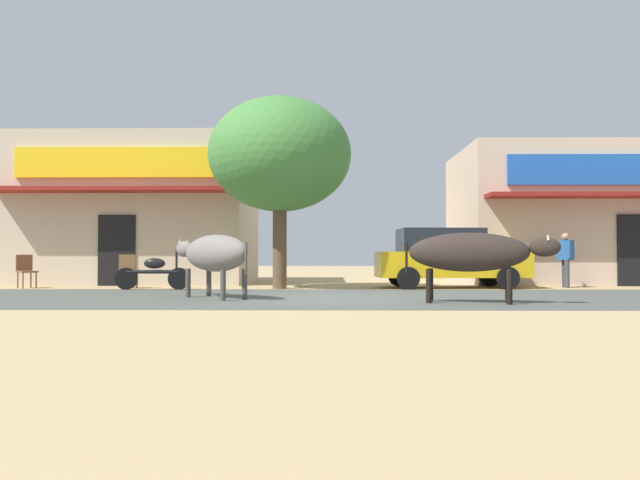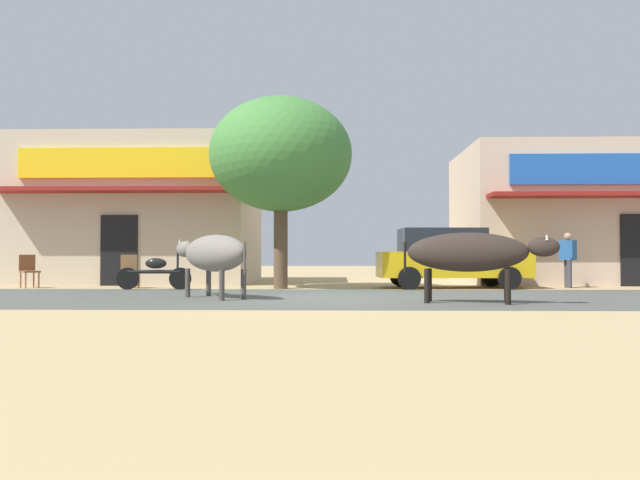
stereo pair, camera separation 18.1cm
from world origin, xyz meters
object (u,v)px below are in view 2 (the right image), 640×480
at_px(parked_hatchback_car, 449,257).
at_px(cafe_chair_by_doorway, 29,269).
at_px(pedestrian_by_shop, 568,256).
at_px(parked_motorcycle, 155,272).
at_px(cow_near_brown, 214,254).
at_px(cafe_chair_near_tree, 130,269).
at_px(cow_far_dark, 471,253).
at_px(roadside_tree, 281,155).

height_order(parked_hatchback_car, cafe_chair_by_doorway, parked_hatchback_car).
relative_size(pedestrian_by_shop, cafe_chair_by_doorway, 1.66).
bearing_deg(parked_hatchback_car, pedestrian_by_shop, 2.23).
height_order(parked_hatchback_car, pedestrian_by_shop, parked_hatchback_car).
height_order(parked_motorcycle, cow_near_brown, cow_near_brown).
xyz_separation_m(parked_motorcycle, cafe_chair_near_tree, (-0.87, 0.61, 0.05)).
distance_m(cow_near_brown, cow_far_dark, 5.27).
bearing_deg(parked_motorcycle, roadside_tree, 8.42).
xyz_separation_m(parked_motorcycle, cow_near_brown, (2.19, -3.25, 0.47)).
height_order(parked_motorcycle, cafe_chair_by_doorway, parked_motorcycle).
distance_m(parked_hatchback_car, cafe_chair_by_doorway, 11.63).
xyz_separation_m(parked_motorcycle, cow_far_dark, (7.31, -4.52, 0.49)).
height_order(cow_near_brown, pedestrian_by_shop, pedestrian_by_shop).
xyz_separation_m(roadside_tree, cafe_chair_near_tree, (-4.14, 0.12, -3.10)).
bearing_deg(cafe_chair_near_tree, cow_near_brown, -51.60).
height_order(parked_hatchback_car, cow_near_brown, parked_hatchback_car).
bearing_deg(pedestrian_by_shop, cow_far_dark, -124.32).
bearing_deg(parked_hatchback_car, parked_motorcycle, -172.42).
distance_m(roadside_tree, cafe_chair_by_doorway, 7.66).
xyz_separation_m(cow_far_dark, cafe_chair_by_doorway, (-11.04, 5.24, -0.43)).
bearing_deg(cafe_chair_by_doorway, parked_motorcycle, -10.88).
relative_size(parked_hatchback_car, cafe_chair_by_doorway, 4.50).
xyz_separation_m(pedestrian_by_shop, cafe_chair_by_doorway, (-14.93, -0.46, -0.37)).
bearing_deg(cafe_chair_near_tree, parked_hatchback_car, 2.89).
relative_size(cow_near_brown, cafe_chair_near_tree, 2.52).
distance_m(cow_near_brown, cafe_chair_by_doorway, 7.14).
relative_size(parked_hatchback_car, cow_near_brown, 1.79).
height_order(parked_motorcycle, cafe_chair_near_tree, parked_motorcycle).
distance_m(parked_hatchback_car, cafe_chair_near_tree, 8.77).
height_order(roadside_tree, cafe_chair_near_tree, roadside_tree).
bearing_deg(pedestrian_by_shop, cow_near_brown, -153.82).
distance_m(roadside_tree, cow_near_brown, 4.72).
bearing_deg(pedestrian_by_shop, parked_hatchback_car, -177.77).
xyz_separation_m(parked_hatchback_car, pedestrian_by_shop, (3.31, 0.13, 0.05)).
distance_m(pedestrian_by_shop, cafe_chair_by_doorway, 14.95).
height_order(cow_far_dark, pedestrian_by_shop, pedestrian_by_shop).
height_order(roadside_tree, parked_motorcycle, roadside_tree).
distance_m(cafe_chair_near_tree, cafe_chair_by_doorway, 2.87).
bearing_deg(cafe_chair_by_doorway, roadside_tree, -1.91).
bearing_deg(roadside_tree, cow_near_brown, -106.15).
bearing_deg(cow_far_dark, parked_hatchback_car, 84.06).
relative_size(parked_motorcycle, pedestrian_by_shop, 1.29).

